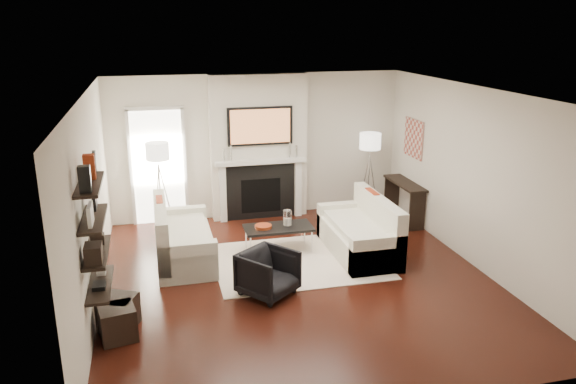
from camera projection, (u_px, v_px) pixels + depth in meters
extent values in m
plane|color=#33120B|center=(298.00, 279.00, 8.18)|extent=(6.00, 6.00, 0.00)
plane|color=white|center=(299.00, 92.00, 7.39)|extent=(6.00, 6.00, 0.00)
plane|color=silver|center=(258.00, 146.00, 10.57)|extent=(5.50, 0.00, 5.50)
plane|color=silver|center=(385.00, 284.00, 5.00)|extent=(5.50, 0.00, 5.50)
plane|color=silver|center=(90.00, 205.00, 7.16)|extent=(0.00, 6.00, 6.00)
plane|color=silver|center=(475.00, 178.00, 8.42)|extent=(0.00, 6.00, 6.00)
cube|color=silver|center=(259.00, 147.00, 10.46)|extent=(1.80, 0.25, 2.70)
cube|color=black|center=(261.00, 192.00, 10.57)|extent=(1.30, 0.02, 1.04)
cube|color=black|center=(261.00, 196.00, 10.59)|extent=(0.75, 0.02, 0.65)
cube|color=white|center=(223.00, 194.00, 10.37)|extent=(0.12, 0.08, 1.10)
cube|color=white|center=(298.00, 188.00, 10.70)|extent=(0.12, 0.08, 1.10)
cube|color=white|center=(261.00, 162.00, 10.35)|extent=(1.70, 0.18, 0.07)
cube|color=black|center=(260.00, 126.00, 10.18)|extent=(1.20, 0.06, 0.70)
cube|color=#BF723F|center=(260.00, 126.00, 10.15)|extent=(1.10, 0.00, 0.62)
cylinder|color=silver|center=(231.00, 153.00, 10.18)|extent=(0.04, 0.04, 0.30)
cylinder|color=silver|center=(224.00, 155.00, 10.16)|extent=(0.04, 0.04, 0.24)
cylinder|color=silver|center=(290.00, 150.00, 10.43)|extent=(0.04, 0.04, 0.30)
cylinder|color=silver|center=(296.00, 151.00, 10.47)|extent=(0.04, 0.04, 0.24)
cube|color=white|center=(158.00, 167.00, 10.22)|extent=(0.90, 0.02, 2.10)
cube|color=white|center=(131.00, 169.00, 10.09)|extent=(0.06, 0.06, 2.16)
cube|color=white|center=(185.00, 166.00, 10.31)|extent=(0.06, 0.06, 2.16)
cube|color=white|center=(154.00, 108.00, 9.89)|extent=(1.02, 0.06, 0.06)
cube|color=#F3DDC7|center=(298.00, 261.00, 8.78)|extent=(2.60, 2.00, 0.01)
cube|color=silver|center=(185.00, 247.00, 8.79)|extent=(0.85, 1.80, 0.42)
cube|color=silver|center=(161.00, 230.00, 8.62)|extent=(0.18, 1.80, 0.80)
cube|color=silver|center=(188.00, 262.00, 8.01)|extent=(0.85, 0.18, 0.60)
cube|color=silver|center=(181.00, 224.00, 9.51)|extent=(0.85, 0.18, 0.60)
cube|color=silver|center=(187.00, 231.00, 8.72)|extent=(0.63, 1.44, 0.10)
cube|color=maroon|center=(160.00, 211.00, 8.84)|extent=(0.10, 0.42, 0.42)
cube|color=black|center=(161.00, 225.00, 8.28)|extent=(0.10, 0.40, 0.40)
cube|color=silver|center=(358.00, 241.00, 9.04)|extent=(0.85, 1.80, 0.42)
cube|color=silver|center=(378.00, 221.00, 9.02)|extent=(0.18, 1.80, 0.80)
cube|color=silver|center=(378.00, 255.00, 8.26)|extent=(0.85, 0.18, 0.60)
cube|color=silver|center=(342.00, 219.00, 9.76)|extent=(0.85, 0.18, 0.60)
cube|color=silver|center=(356.00, 226.00, 8.95)|extent=(0.63, 1.44, 0.10)
cube|color=maroon|center=(372.00, 203.00, 9.24)|extent=(0.10, 0.42, 0.42)
cube|color=black|center=(386.00, 215.00, 8.69)|extent=(0.10, 0.40, 0.40)
cube|color=black|center=(278.00, 228.00, 9.07)|extent=(1.10, 0.55, 0.04)
cylinder|color=silver|center=(251.00, 248.00, 8.82)|extent=(0.02, 0.02, 0.38)
cylinder|color=silver|center=(312.00, 242.00, 9.04)|extent=(0.02, 0.02, 0.38)
cylinder|color=silver|center=(246.00, 238.00, 9.22)|extent=(0.02, 0.02, 0.38)
cylinder|color=silver|center=(304.00, 233.00, 9.45)|extent=(0.02, 0.02, 0.38)
cylinder|color=white|center=(287.00, 218.00, 9.06)|extent=(0.14, 0.14, 0.25)
cylinder|color=white|center=(287.00, 222.00, 9.08)|extent=(0.09, 0.09, 0.13)
cylinder|color=#CC4B22|center=(263.00, 226.00, 9.00)|extent=(0.27, 0.27, 0.05)
imported|color=black|center=(268.00, 271.00, 7.63)|extent=(0.91, 0.90, 0.69)
cylinder|color=silver|center=(161.00, 198.00, 9.95)|extent=(0.02, 0.02, 1.20)
cylinder|color=white|center=(157.00, 151.00, 9.70)|extent=(0.40, 0.40, 0.30)
cylinder|color=silver|center=(167.00, 198.00, 9.97)|extent=(0.25, 0.02, 1.23)
cylinder|color=silver|center=(157.00, 197.00, 10.02)|extent=(0.14, 0.22, 1.23)
cylinder|color=silver|center=(158.00, 200.00, 9.84)|extent=(0.14, 0.22, 1.23)
cylinder|color=silver|center=(368.00, 185.00, 10.76)|extent=(0.02, 0.02, 1.20)
cylinder|color=white|center=(370.00, 141.00, 10.51)|extent=(0.40, 0.40, 0.30)
cylinder|color=silver|center=(374.00, 184.00, 10.79)|extent=(0.25, 0.02, 1.23)
cylinder|color=silver|center=(364.00, 183.00, 10.84)|extent=(0.14, 0.22, 1.23)
cylinder|color=silver|center=(368.00, 186.00, 10.66)|extent=(0.14, 0.22, 1.23)
cube|color=black|center=(405.00, 183.00, 10.38)|extent=(0.35, 1.20, 0.04)
cube|color=black|center=(417.00, 212.00, 9.98)|extent=(0.30, 0.04, 0.71)
cube|color=black|center=(392.00, 194.00, 11.00)|extent=(0.30, 0.04, 0.71)
cube|color=#B56E5A|center=(414.00, 138.00, 10.26)|extent=(0.03, 0.70, 0.70)
cube|color=black|center=(100.00, 284.00, 6.45)|extent=(0.25, 1.00, 0.03)
cube|color=black|center=(97.00, 252.00, 6.33)|extent=(0.25, 1.00, 0.04)
cube|color=black|center=(93.00, 219.00, 6.21)|extent=(0.25, 1.00, 0.04)
cube|color=black|center=(90.00, 184.00, 6.10)|extent=(0.25, 1.00, 0.04)
cube|color=black|center=(85.00, 179.00, 5.71)|extent=(0.12, 0.10, 0.28)
cube|color=maroon|center=(89.00, 167.00, 6.20)|extent=(0.12, 0.10, 0.28)
cube|color=white|center=(90.00, 214.00, 5.97)|extent=(0.04, 0.30, 0.22)
cube|color=black|center=(95.00, 201.00, 6.47)|extent=(0.04, 0.22, 0.18)
cube|color=black|center=(93.00, 253.00, 6.00)|extent=(0.18, 0.25, 0.20)
cube|color=black|center=(98.00, 239.00, 6.51)|extent=(0.15, 0.12, 0.12)
cube|color=black|center=(99.00, 286.00, 6.32)|extent=(0.14, 0.20, 0.05)
cube|color=white|center=(101.00, 267.00, 6.64)|extent=(0.10, 0.10, 0.18)
cylinder|color=black|center=(95.00, 162.00, 7.89)|extent=(0.04, 0.34, 0.34)
cylinder|color=white|center=(97.00, 162.00, 7.90)|extent=(0.01, 0.29, 0.29)
cube|color=black|center=(119.00, 312.00, 6.84)|extent=(0.53, 0.53, 0.40)
cube|color=black|center=(118.00, 323.00, 6.60)|extent=(0.47, 0.47, 0.40)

